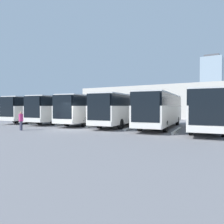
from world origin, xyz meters
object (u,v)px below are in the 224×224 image
object	(u,v)px
bus_2	(124,109)
pedestrian	(21,120)
bus_1	(161,109)
bus_5	(43,108)
bus_3	(93,109)
bus_0	(207,109)
bus_4	(66,108)

from	to	relation	value
bus_2	pedestrian	xyz separation A→B (m)	(5.63, 8.93, -0.98)
bus_1	bus_5	distance (m)	17.32
bus_2	bus_3	bearing A→B (deg)	-8.72
bus_1	pedestrian	distance (m)	13.31
bus_5	bus_1	bearing A→B (deg)	172.10
bus_3	bus_5	bearing A→B (deg)	-6.60
bus_0	bus_4	world-z (taller)	same
pedestrian	bus_2	bearing A→B (deg)	78.71
bus_0	bus_1	world-z (taller)	same
bus_5	pedestrian	bearing A→B (deg)	122.11
bus_2	bus_3	size ratio (longest dim) A/B	1.00
bus_0	bus_3	world-z (taller)	same
bus_4	bus_5	distance (m)	4.33
bus_1	pedestrian	xyz separation A→B (m)	(9.96, 8.77, -0.98)
bus_2	pedestrian	world-z (taller)	bus_2
bus_4	pedestrian	xyz separation A→B (m)	(-3.03, 8.96, -0.98)
bus_0	bus_1	size ratio (longest dim) A/B	1.00
bus_0	pedestrian	size ratio (longest dim) A/B	7.44
bus_0	bus_2	distance (m)	8.68
bus_3	bus_1	bearing A→B (deg)	170.81
bus_1	bus_2	distance (m)	4.33
bus_0	bus_3	bearing A→B (deg)	-10.60
bus_4	bus_2	bearing A→B (deg)	172.29
bus_3	bus_4	world-z (taller)	same
bus_1	bus_5	size ratio (longest dim) A/B	1.00
pedestrian	bus_3	bearing A→B (deg)	102.73
bus_0	pedestrian	world-z (taller)	bus_0
bus_3	pedestrian	distance (m)	9.17
bus_2	bus_5	world-z (taller)	same
bus_3	bus_2	bearing A→B (deg)	171.28
bus_3	bus_4	bearing A→B (deg)	-6.71
bus_0	bus_4	distance (m)	17.33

